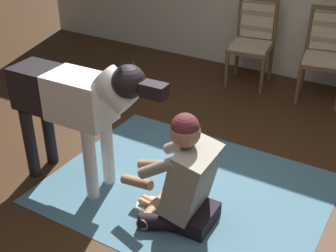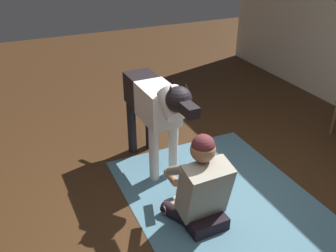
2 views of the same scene
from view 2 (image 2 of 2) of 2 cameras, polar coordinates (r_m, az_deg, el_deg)
ground_plane at (r=3.46m, az=7.88°, el=-14.23°), size 13.78×13.78×0.00m
area_rug at (r=3.68m, az=8.14°, el=-11.04°), size 2.14×1.66×0.01m
person_sitting_on_floor at (r=3.23m, az=5.06°, el=-9.34°), size 0.68×0.58×0.87m
large_dog at (r=3.72m, az=-1.90°, el=3.18°), size 1.46×0.34×1.14m
hot_dog_on_plate at (r=3.62m, az=2.51°, el=-11.03°), size 0.22×0.22×0.06m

